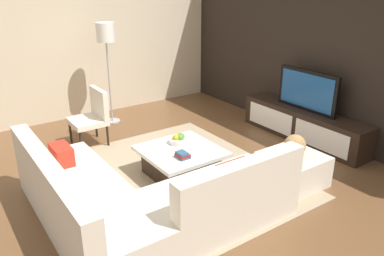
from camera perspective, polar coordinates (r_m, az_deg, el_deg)
The scene contains 14 objects.
ground_plane at distance 5.07m, azimuth -1.97°, elevation -7.75°, with size 14.00×14.00×0.00m, color brown.
feature_wall_back at distance 6.39m, azimuth 18.97°, elevation 10.71°, with size 6.40×0.12×2.80m, color black.
side_wall_left at distance 7.46m, azimuth -14.63°, elevation 12.59°, with size 0.12×5.20×2.80m, color beige.
area_rug at distance 5.14m, azimuth -2.59°, elevation -7.25°, with size 3.08×2.62×0.01m, color tan.
media_console at distance 6.45m, azimuth 16.13°, elevation 0.48°, with size 2.24×0.47×0.50m.
television at distance 6.28m, azimuth 16.66°, elevation 5.33°, with size 1.10×0.06×0.64m.
sectional_couch at distance 4.17m, azimuth -8.05°, elevation -10.43°, with size 2.37×2.40×0.82m.
coffee_table at distance 5.09m, azimuth -1.67°, elevation -5.00°, with size 0.96×0.96×0.38m.
accent_chair_near at distance 6.17m, azimuth -14.44°, elevation 2.07°, with size 0.55×0.51×0.87m.
floor_lamp at distance 6.82m, azimuth -12.61°, elevation 12.66°, with size 0.31×0.31×1.76m.
ottoman at distance 5.07m, azimuth 14.61°, elevation -5.92°, with size 0.70×0.70×0.40m, color beige.
fruit_bowl at distance 5.18m, azimuth -1.89°, elevation -1.69°, with size 0.28×0.28×0.14m.
decorative_ball at distance 4.93m, azimuth 14.97°, elevation -2.46°, with size 0.27×0.27×0.27m, color #AD8451.
book_stack at distance 4.78m, azimuth -1.42°, elevation -4.01°, with size 0.17×0.14×0.08m.
Camera 1 is at (3.72, -2.38, 2.48)m, focal length 36.10 mm.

